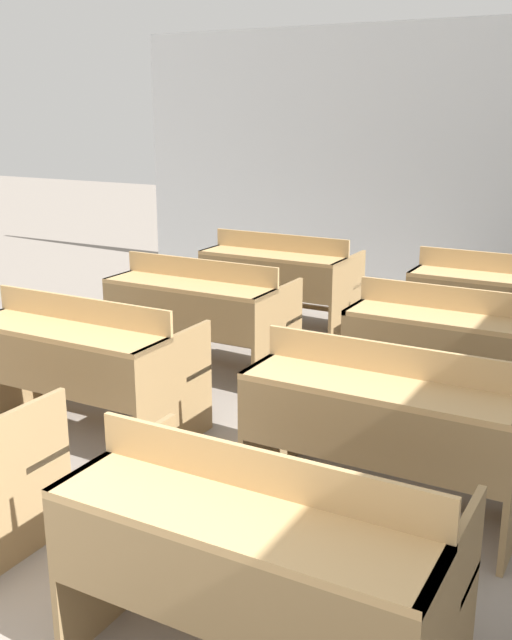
# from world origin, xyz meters

# --- Properties ---
(wall_back) EXTENTS (7.19, 0.06, 2.71)m
(wall_back) POSITION_xyz_m (0.00, 7.52, 1.36)
(wall_back) COLOR silver
(wall_back) RESTS_ON ground_plane
(bench_front_right) EXTENTS (1.26, 0.72, 0.82)m
(bench_front_right) POSITION_xyz_m (1.11, 1.59, 0.45)
(bench_front_right) COLOR #92744A
(bench_front_right) RESTS_ON ground_plane
(bench_second_left) EXTENTS (1.26, 0.72, 0.82)m
(bench_second_left) POSITION_xyz_m (-0.74, 2.83, 0.45)
(bench_second_left) COLOR olive
(bench_second_left) RESTS_ON ground_plane
(bench_second_right) EXTENTS (1.26, 0.72, 0.82)m
(bench_second_right) POSITION_xyz_m (1.11, 2.85, 0.45)
(bench_second_right) COLOR #95774D
(bench_second_right) RESTS_ON ground_plane
(bench_third_left) EXTENTS (1.26, 0.72, 0.82)m
(bench_third_left) POSITION_xyz_m (-0.75, 4.10, 0.45)
(bench_third_left) COLOR olive
(bench_third_left) RESTS_ON ground_plane
(bench_third_right) EXTENTS (1.26, 0.72, 0.82)m
(bench_third_right) POSITION_xyz_m (1.11, 4.12, 0.45)
(bench_third_right) COLOR #95764C
(bench_third_right) RESTS_ON ground_plane
(bench_back_left) EXTENTS (1.26, 0.72, 0.82)m
(bench_back_left) POSITION_xyz_m (-0.74, 5.35, 0.45)
(bench_back_left) COLOR olive
(bench_back_left) RESTS_ON ground_plane
(bench_back_right) EXTENTS (1.26, 0.72, 0.82)m
(bench_back_right) POSITION_xyz_m (1.11, 5.37, 0.45)
(bench_back_right) COLOR #96774D
(bench_back_right) RESTS_ON ground_plane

